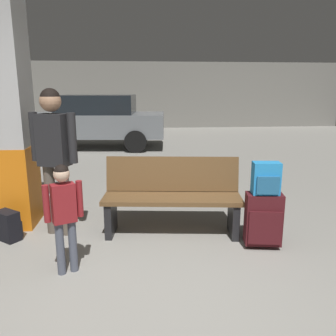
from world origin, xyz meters
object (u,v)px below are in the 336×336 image
Objects in this scene: adult at (54,147)px; backpack_dark_floor at (8,226)px; backpack_bright at (266,179)px; bench at (172,197)px; child at (64,208)px; structural_pillar at (3,101)px; suitcase at (263,219)px; parked_car_far at (94,120)px.

adult is 1.04m from backpack_dark_floor.
backpack_dark_floor is at bearing 170.80° from backpack_bright.
child reaches higher than bench.
child is 3.05× the size of backpack_dark_floor.
structural_pillar is 3.29m from suitcase.
backpack_dark_floor is at bearing -178.39° from bench.
adult reaches higher than backpack_dark_floor.
adult is 4.98× the size of backpack_dark_floor.
child is 1.05m from adult.
bench is (1.97, -0.45, -1.09)m from structural_pillar.
bench is 1.11m from backpack_bright.
child is 7.11m from parked_car_far.
backpack_dark_floor is (-2.81, 0.45, -0.60)m from backpack_bright.
backpack_dark_floor is (-2.81, 0.45, -0.15)m from suitcase.
adult is at bearing 14.24° from backpack_dark_floor.
child is 1.22m from backpack_dark_floor.
adult is 6.17m from parked_car_far.
structural_pillar reaches higher than child.
child reaches higher than backpack_bright.
suitcase is at bearing -9.19° from backpack_dark_floor.
suitcase is at bearing -69.36° from parked_car_far.
backpack_bright is at bearing -62.18° from suitcase.
bench is at bearing 1.61° from backpack_dark_floor.
bench is 1.59× the size of child.
structural_pillar is 1.88× the size of bench.
parked_car_far is at bearing 87.61° from backpack_dark_floor.
structural_pillar is 1.81m from child.
parked_car_far is (-2.54, 6.75, 0.03)m from backpack_bright.
structural_pillar reaches higher than bench.
backpack_bright is 2.91m from backpack_dark_floor.
bench is 4.85× the size of backpack_bright.
structural_pillar is 2.98× the size of child.
backpack_bright is at bearing -28.61° from bench.
backpack_bright is 0.33× the size of child.
suitcase is 2.85m from backpack_dark_floor.
bench is 1.07m from suitcase.
backpack_dark_floor is (-1.88, -0.05, -0.28)m from bench.
backpack_bright is 0.20× the size of adult.
child is at bearing -85.64° from parked_car_far.
suitcase is at bearing -18.18° from structural_pillar.
backpack_bright is 0.08× the size of parked_car_far.
suitcase is at bearing -14.59° from adult.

